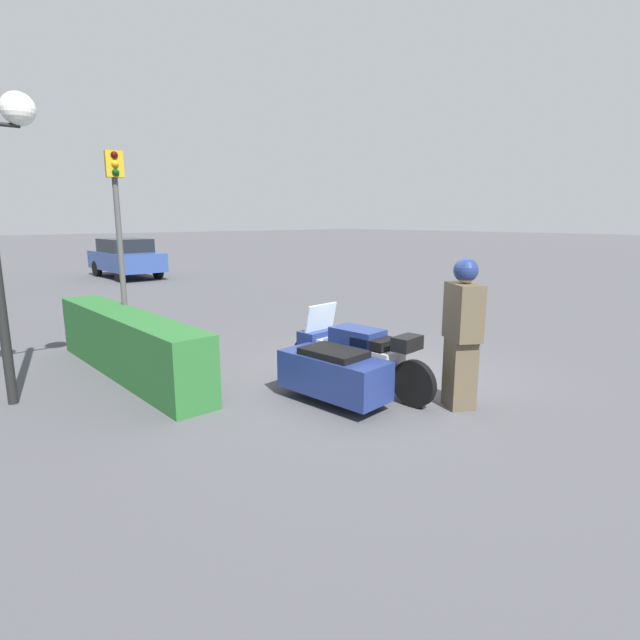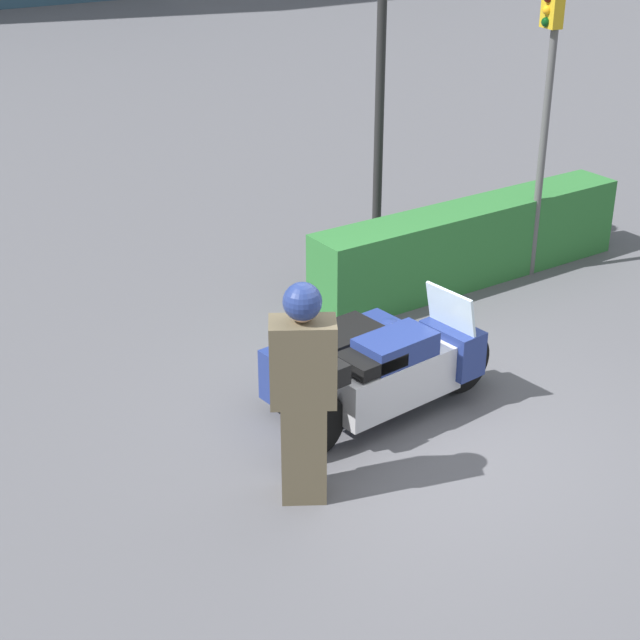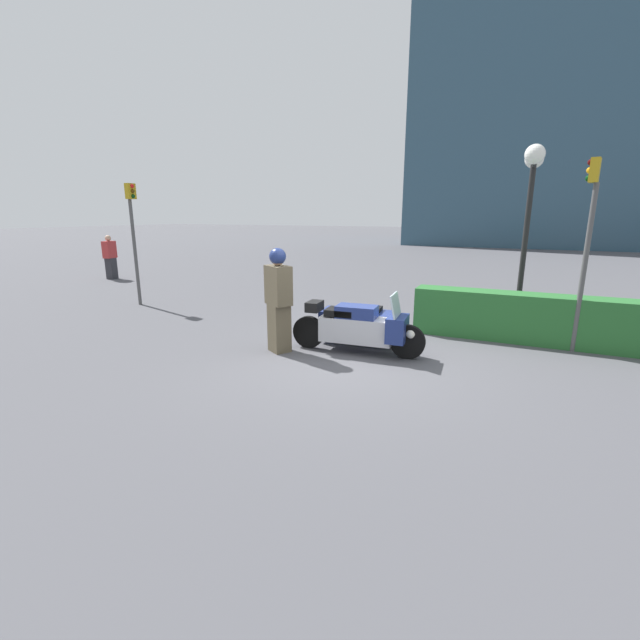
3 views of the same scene
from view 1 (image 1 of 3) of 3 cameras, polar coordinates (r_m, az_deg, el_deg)
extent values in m
plane|color=#4C4C51|center=(7.39, 5.80, -7.16)|extent=(160.00, 160.00, 0.00)
cylinder|color=black|center=(7.59, -1.22, -4.18)|extent=(0.62, 0.15, 0.61)
cylinder|color=black|center=(6.48, 10.67, -7.16)|extent=(0.62, 0.15, 0.61)
cylinder|color=black|center=(6.46, 1.93, -7.67)|extent=(0.48, 0.14, 0.48)
cube|color=#B7B7BC|center=(6.96, 4.25, -4.53)|extent=(1.34, 0.55, 0.45)
cube|color=navy|center=(6.88, 4.29, -1.93)|extent=(0.75, 0.48, 0.24)
cube|color=black|center=(6.70, 6.27, -2.49)|extent=(0.56, 0.46, 0.12)
cube|color=navy|center=(7.41, -0.18, -2.79)|extent=(0.37, 0.62, 0.44)
cube|color=silver|center=(7.28, 0.09, 0.31)|extent=(0.16, 0.58, 0.40)
sphere|color=white|center=(7.59, -1.49, -2.97)|extent=(0.18, 0.18, 0.18)
cube|color=navy|center=(6.44, 1.54, -6.25)|extent=(1.52, 0.73, 0.50)
sphere|color=navy|center=(6.85, -2.38, -4.95)|extent=(0.47, 0.48, 0.48)
cube|color=black|center=(6.36, 1.56, -3.76)|extent=(0.85, 0.59, 0.09)
cube|color=black|center=(6.40, 9.94, -2.62)|extent=(0.27, 0.42, 0.18)
cube|color=brown|center=(6.56, 15.69, -5.90)|extent=(0.47, 0.46, 0.88)
cube|color=brown|center=(6.38, 16.08, 0.91)|extent=(0.60, 0.54, 0.70)
sphere|color=tan|center=(6.31, 16.31, 5.10)|extent=(0.24, 0.24, 0.24)
sphere|color=navy|center=(6.31, 16.33, 5.48)|extent=(0.30, 0.30, 0.30)
cube|color=#28662D|center=(8.15, -21.09, -2.59)|extent=(4.39, 0.62, 0.96)
sphere|color=white|center=(7.52, -31.24, 19.94)|extent=(0.40, 0.40, 0.40)
cylinder|color=#4C4C4C|center=(8.80, -21.68, 5.08)|extent=(0.09, 0.09, 2.99)
cube|color=#B79319|center=(8.75, -22.47, 16.14)|extent=(0.19, 0.28, 0.40)
sphere|color=#410707|center=(8.69, -22.46, 17.04)|extent=(0.11, 0.11, 0.11)
sphere|color=orange|center=(8.68, -22.39, 16.19)|extent=(0.11, 0.11, 0.11)
sphere|color=#07350F|center=(8.67, -22.33, 15.34)|extent=(0.11, 0.11, 0.11)
cube|color=#2D478C|center=(21.82, -21.28, 6.33)|extent=(4.05, 1.73, 0.72)
cube|color=black|center=(21.79, -21.40, 7.96)|extent=(2.11, 1.59, 0.52)
cylinder|color=black|center=(22.78, -24.13, 5.39)|extent=(0.65, 0.21, 0.65)
cylinder|color=black|center=(23.29, -20.58, 5.77)|extent=(0.65, 0.21, 0.65)
cylinder|color=black|center=(20.42, -21.93, 4.96)|extent=(0.65, 0.21, 0.65)
cylinder|color=black|center=(20.99, -18.04, 5.38)|extent=(0.65, 0.21, 0.65)
camera|label=2|loc=(11.18, 52.38, 19.78)|focal=55.00mm
camera|label=3|loc=(13.88, 17.25, 11.46)|focal=24.00mm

